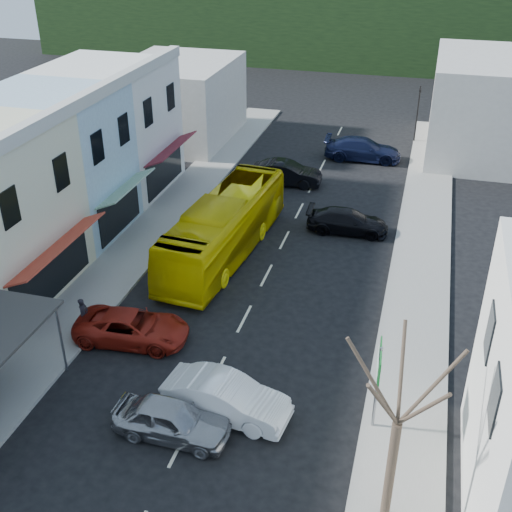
{
  "coord_description": "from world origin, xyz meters",
  "views": [
    {
      "loc": [
        6.92,
        -19.11,
        16.74
      ],
      "look_at": [
        0.0,
        6.0,
        2.2
      ],
      "focal_mm": 45.0,
      "sensor_mm": 36.0,
      "label": 1
    }
  ],
  "objects": [
    {
      "name": "sidewalk_right",
      "position": [
        7.5,
        10.0,
        0.07
      ],
      "size": [
        3.0,
        52.0,
        0.15
      ],
      "primitive_type": "cube",
      "color": "gray",
      "rests_on": "ground"
    },
    {
      "name": "shopfront_row",
      "position": [
        -12.49,
        5.0,
        4.0
      ],
      "size": [
        8.25,
        30.0,
        8.0
      ],
      "color": "white",
      "rests_on": "ground"
    },
    {
      "name": "car_red",
      "position": [
        -4.18,
        1.16,
        0.7
      ],
      "size": [
        4.75,
        2.31,
        1.4
      ],
      "primitive_type": "imported",
      "rotation": [
        0.0,
        0.0,
        1.66
      ],
      "color": "maroon",
      "rests_on": "ground"
    },
    {
      "name": "direction_sign",
      "position": [
        6.4,
        -1.4,
        1.81
      ],
      "size": [
        0.44,
        1.65,
        3.61
      ],
      "primitive_type": null,
      "rotation": [
        0.0,
        0.0,
        0.08
      ],
      "color": "#105E20",
      "rests_on": "ground"
    },
    {
      "name": "distant_block_left",
      "position": [
        -12.0,
        27.0,
        3.0
      ],
      "size": [
        8.0,
        10.0,
        6.0
      ],
      "primitive_type": "cube",
      "color": "#B7B2A8",
      "rests_on": "ground"
    },
    {
      "name": "car_white",
      "position": [
        1.1,
        -2.11,
        0.7
      ],
      "size": [
        4.58,
        2.31,
        1.4
      ],
      "primitive_type": "imported",
      "rotation": [
        0.0,
        0.0,
        1.45
      ],
      "color": "white",
      "rests_on": "ground"
    },
    {
      "name": "pedestrian_left",
      "position": [
        -6.5,
        1.24,
        1.0
      ],
      "size": [
        0.41,
        0.61,
        1.7
      ],
      "primitive_type": "imported",
      "rotation": [
        0.0,
        0.0,
        1.59
      ],
      "color": "black",
      "rests_on": "sidewalk_left"
    },
    {
      "name": "bus",
      "position": [
        -2.72,
        9.56,
        1.55
      ],
      "size": [
        3.5,
        11.77,
        3.1
      ],
      "primitive_type": "imported",
      "rotation": [
        0.0,
        0.0,
        -0.09
      ],
      "color": "yellow",
      "rests_on": "ground"
    },
    {
      "name": "car_black_far",
      "position": [
        -1.79,
        19.89,
        0.7
      ],
      "size": [
        4.48,
        2.01,
        1.4
      ],
      "primitive_type": "imported",
      "rotation": [
        0.0,
        0.0,
        1.62
      ],
      "color": "black",
      "rests_on": "ground"
    },
    {
      "name": "street_tree",
      "position": [
        7.19,
        -5.18,
        3.92
      ],
      "size": [
        3.17,
        3.17,
        7.83
      ],
      "primitive_type": null,
      "rotation": [
        0.0,
        0.0,
        0.15
      ],
      "color": "#392D24",
      "rests_on": "ground"
    },
    {
      "name": "sidewalk_left",
      "position": [
        -7.5,
        10.0,
        0.07
      ],
      "size": [
        3.0,
        52.0,
        0.15
      ],
      "primitive_type": "cube",
      "color": "gray",
      "rests_on": "ground"
    },
    {
      "name": "car_black_near",
      "position": [
        3.23,
        13.94,
        0.7
      ],
      "size": [
        4.57,
        2.01,
        1.4
      ],
      "primitive_type": "imported",
      "rotation": [
        0.0,
        0.0,
        1.61
      ],
      "color": "black",
      "rests_on": "ground"
    },
    {
      "name": "distant_block_right",
      "position": [
        11.0,
        30.0,
        3.5
      ],
      "size": [
        8.0,
        12.0,
        7.0
      ],
      "primitive_type": "cube",
      "color": "#B7B2A8",
      "rests_on": "ground"
    },
    {
      "name": "car_silver",
      "position": [
        -0.43,
        -3.64,
        0.7
      ],
      "size": [
        4.45,
        1.92,
        1.4
      ],
      "primitive_type": "imported",
      "rotation": [
        0.0,
        0.0,
        1.54
      ],
      "color": "#9F9FA3",
      "rests_on": "ground"
    },
    {
      "name": "ground",
      "position": [
        0.0,
        0.0,
        0.0
      ],
      "size": [
        120.0,
        120.0,
        0.0
      ],
      "primitive_type": "plane",
      "color": "black",
      "rests_on": "ground"
    },
    {
      "name": "traffic_signal",
      "position": [
        6.04,
        30.79,
        2.22
      ],
      "size": [
        0.83,
        1.08,
        4.44
      ],
      "primitive_type": null,
      "rotation": [
        0.0,
        0.0,
        3.37
      ],
      "color": "black",
      "rests_on": "ground"
    },
    {
      "name": "car_navy_far",
      "position": [
        2.59,
        25.88,
        0.7
      ],
      "size": [
        4.59,
        2.07,
        1.4
      ],
      "primitive_type": "imported",
      "rotation": [
        0.0,
        0.0,
        1.62
      ],
      "color": "black",
      "rests_on": "ground"
    }
  ]
}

